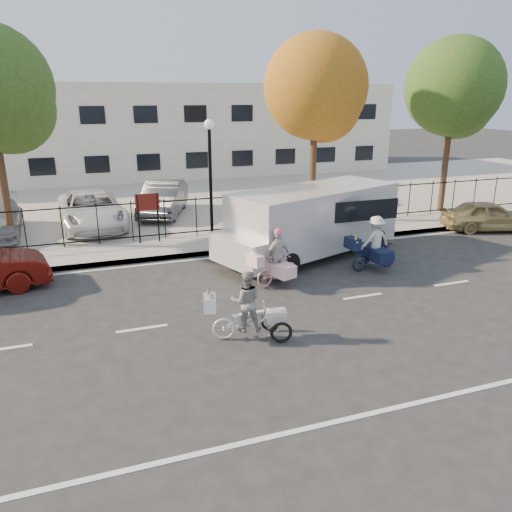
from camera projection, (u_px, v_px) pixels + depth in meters
name	position (u px, v px, depth m)	size (l,w,h in m)	color
ground	(261.00, 311.00, 12.80)	(120.00, 120.00, 0.00)	#333334
road_markings	(261.00, 311.00, 12.80)	(60.00, 9.52, 0.01)	silver
curb	(211.00, 253.00, 17.31)	(60.00, 0.10, 0.15)	#A8A399
sidewalk	(204.00, 245.00, 18.25)	(60.00, 2.20, 0.15)	#A8A399
parking_lot	(164.00, 199.00, 26.23)	(60.00, 15.60, 0.15)	#A8A399
iron_fence	(196.00, 216.00, 18.98)	(58.00, 0.06, 1.50)	black
building	(137.00, 130.00, 34.30)	(34.00, 10.00, 6.00)	silver
lamppost	(210.00, 158.00, 18.10)	(0.36, 0.36, 4.33)	black
street_sign	(148.00, 208.00, 17.88)	(0.85, 0.06, 1.80)	black
zebra_trike	(247.00, 313.00, 11.21)	(1.90, 1.03, 1.63)	silver
unicorn_bike	(276.00, 264.00, 14.44)	(1.75, 1.27, 1.73)	beige
bull_bike	(374.00, 248.00, 15.72)	(1.88, 1.29, 1.73)	black
white_van	(311.00, 219.00, 16.82)	(7.16, 4.17, 2.35)	silver
gold_sedan	(488.00, 216.00, 20.28)	(1.45, 3.61, 1.23)	tan
lot_car_b	(92.00, 210.00, 20.19)	(2.39, 5.18, 1.44)	white
lot_car_c	(163.00, 198.00, 22.30)	(1.56, 4.47, 1.47)	#4E5056
lot_car_d	(353.00, 189.00, 25.34)	(1.37, 3.41, 1.16)	#B8B9C1
tree_mid	(318.00, 92.00, 20.16)	(4.20, 4.20, 7.70)	#442D1D
tree_east	(455.00, 92.00, 21.77)	(4.23, 4.23, 7.75)	#442D1D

